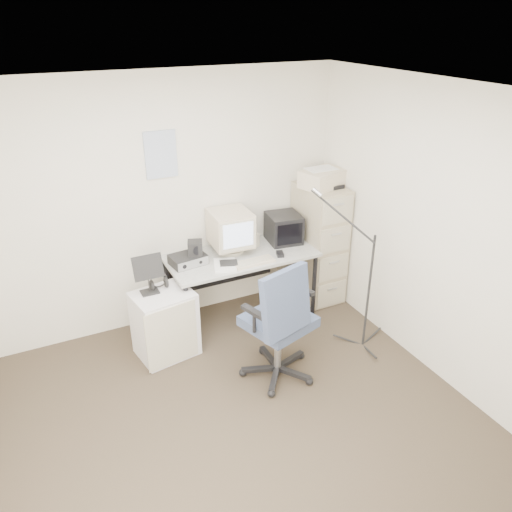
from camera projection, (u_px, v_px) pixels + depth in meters
name	position (u px, v px, depth m)	size (l,w,h in m)	color
floor	(247.00, 425.00, 3.95)	(3.60, 3.60, 0.01)	#42382B
ceiling	(243.00, 97.00, 2.84)	(3.60, 3.60, 0.01)	white
wall_back	(167.00, 205.00, 4.84)	(3.60, 0.02, 2.50)	beige
wall_front	(441.00, 494.00, 1.95)	(3.60, 0.02, 2.50)	beige
wall_right	(443.00, 239.00, 4.11)	(0.02, 3.60, 2.50)	beige
wall_calendar	(161.00, 155.00, 4.60)	(0.30, 0.02, 0.44)	white
filing_cabinet	(319.00, 243.00, 5.48)	(0.40, 0.60, 1.30)	#ADA08E
printer	(323.00, 178.00, 5.14)	(0.46, 0.31, 0.18)	beige
desk	(242.00, 286.00, 5.20)	(1.50, 0.70, 0.73)	beige
crt_monitor	(231.00, 232.00, 5.01)	(0.39, 0.41, 0.43)	beige
crt_tv	(284.00, 228.00, 5.27)	(0.33, 0.35, 0.30)	black
desk_speaker	(255.00, 240.00, 5.18)	(0.08, 0.08, 0.14)	beige
keyboard	(254.00, 262.00, 4.86)	(0.41, 0.15, 0.02)	beige
mouse	(280.00, 254.00, 5.01)	(0.07, 0.11, 0.03)	black
radio_receiver	(188.00, 259.00, 4.83)	(0.33, 0.24, 0.09)	black
radio_speaker	(195.00, 248.00, 4.80)	(0.14, 0.13, 0.14)	black
papers	(225.00, 265.00, 4.81)	(0.21, 0.29, 0.02)	white
pc_tower	(285.00, 283.00, 5.52)	(0.22, 0.50, 0.46)	beige
office_chair	(278.00, 319.00, 4.25)	(0.67, 0.67, 1.16)	#49557C
side_cart	(165.00, 324.00, 4.64)	(0.52, 0.42, 0.65)	silver
music_stand	(148.00, 274.00, 4.43)	(0.26, 0.14, 0.39)	black
headphones	(159.00, 283.00, 4.57)	(0.17, 0.17, 0.03)	black
mic_stand	(371.00, 276.00, 4.56)	(0.02, 0.02, 1.53)	black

